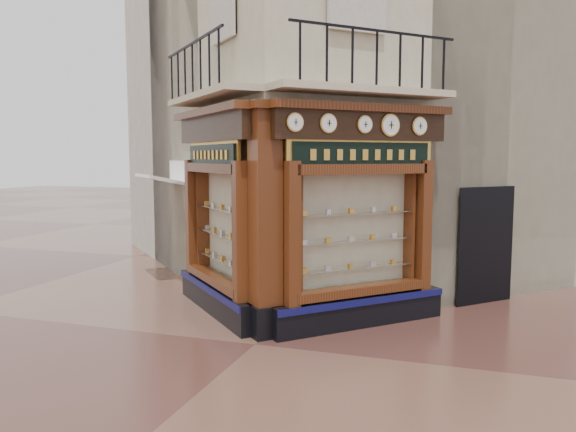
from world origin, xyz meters
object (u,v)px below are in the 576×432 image
at_px(signboard_left, 212,155).
at_px(signboard_right, 363,155).
at_px(clock_e, 419,126).
at_px(clock_c, 365,124).
at_px(awning, 164,281).
at_px(clock_b, 328,123).
at_px(clock_a, 295,122).
at_px(clock_d, 390,125).
at_px(corner_pilaster, 265,223).

relative_size(signboard_left, signboard_right, 0.90).
relative_size(clock_e, signboard_left, 0.17).
relative_size(clock_c, awning, 0.19).
height_order(clock_b, clock_c, clock_b).
distance_m(clock_a, clock_e, 2.55).
bearing_deg(clock_b, clock_d, 0.00).
height_order(clock_d, signboard_left, clock_d).
height_order(clock_c, clock_d, clock_d).
bearing_deg(awning, signboard_left, -176.73).
bearing_deg(clock_d, signboard_left, 139.59).
bearing_deg(clock_d, corner_pilaster, 169.21).
bearing_deg(clock_d, clock_c, -180.00).
bearing_deg(signboard_left, awning, 3.27).
bearing_deg(clock_b, clock_c, 0.00).
bearing_deg(awning, clock_e, -147.81).
height_order(clock_e, signboard_left, clock_e).
bearing_deg(signboard_right, clock_d, -12.70).
distance_m(clock_b, signboard_left, 2.58).
bearing_deg(clock_c, clock_d, 0.00).
bearing_deg(clock_c, clock_a, -180.00).
distance_m(awning, signboard_left, 4.47).
bearing_deg(signboard_left, clock_e, -124.14).
height_order(clock_a, clock_d, clock_d).
bearing_deg(corner_pilaster, awning, 95.75).
bearing_deg(clock_e, clock_b, 180.00).
xyz_separation_m(signboard_left, signboard_right, (2.92, 0.00, 0.00)).
bearing_deg(clock_e, clock_c, 180.00).
bearing_deg(clock_c, signboard_left, 132.78).
xyz_separation_m(clock_a, awning, (-4.41, 3.22, -3.62)).
bearing_deg(clock_a, signboard_left, 106.86).
distance_m(clock_c, awning, 6.86).
relative_size(clock_c, signboard_left, 0.16).
xyz_separation_m(clock_a, clock_d, (1.34, 1.34, 0.00)).
distance_m(awning, signboard_right, 6.52).
relative_size(corner_pilaster, clock_c, 12.95).
bearing_deg(signboard_left, clock_b, -149.46).
distance_m(corner_pilaster, clock_d, 2.83).
xyz_separation_m(clock_d, signboard_left, (-3.35, -0.27, -0.52)).
xyz_separation_m(corner_pilaster, signboard_right, (1.46, 1.01, 1.15)).
xyz_separation_m(corner_pilaster, clock_d, (1.89, 1.28, 1.67)).
height_order(clock_a, clock_e, clock_e).
xyz_separation_m(clock_c, clock_e, (0.85, 0.85, 0.00)).
distance_m(clock_c, clock_d, 0.54).
xyz_separation_m(clock_b, clock_c, (0.52, 0.52, 0.00)).
relative_size(clock_a, clock_d, 0.77).
bearing_deg(signboard_right, signboard_left, 135.00).
relative_size(corner_pilaster, clock_e, 11.75).
distance_m(corner_pilaster, clock_c, 2.42).
distance_m(corner_pilaster, signboard_left, 2.12).
bearing_deg(corner_pilaster, signboard_left, 100.25).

